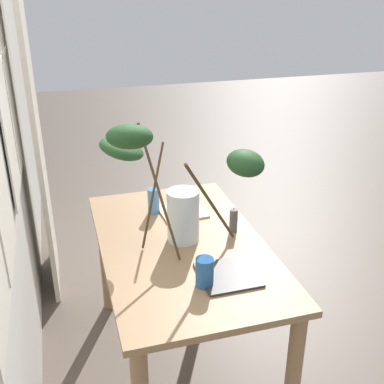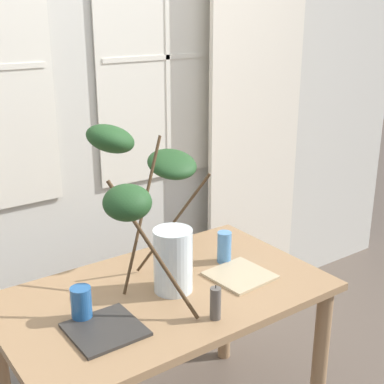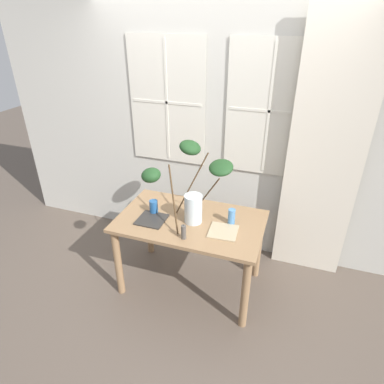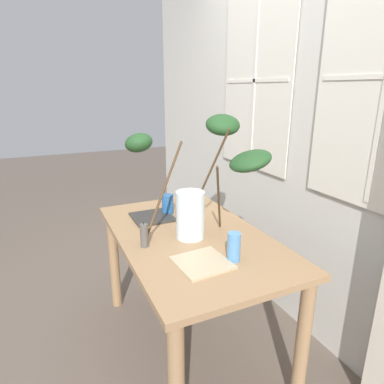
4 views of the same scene
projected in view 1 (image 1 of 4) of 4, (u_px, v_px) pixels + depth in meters
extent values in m
plane|color=brown|center=(183.00, 360.00, 2.63)|extent=(14.00, 14.00, 0.00)
cube|color=silver|center=(0.00, 57.00, 2.22)|extent=(0.80, 0.01, 1.25)
cube|color=silver|center=(1.00, 57.00, 2.23)|extent=(0.02, 0.01, 1.18)
cube|color=silver|center=(1.00, 57.00, 2.23)|extent=(0.73, 0.01, 0.02)
cube|color=silver|center=(32.00, 100.00, 2.86)|extent=(0.66, 0.03, 2.50)
cube|color=#93704C|center=(182.00, 246.00, 2.32)|extent=(1.30, 0.78, 0.03)
cylinder|color=#93704C|center=(293.00, 378.00, 2.05)|extent=(0.07, 0.07, 0.72)
cylinder|color=#93704C|center=(208.00, 243.00, 3.08)|extent=(0.07, 0.07, 0.72)
cylinder|color=#93704C|center=(105.00, 259.00, 2.91)|extent=(0.07, 0.07, 0.72)
cylinder|color=silver|center=(183.00, 216.00, 2.30)|extent=(0.16, 0.16, 0.26)
cylinder|color=silver|center=(183.00, 231.00, 2.33)|extent=(0.14, 0.14, 0.08)
cylinder|color=#47331E|center=(211.00, 204.00, 2.14)|extent=(0.20, 0.31, 0.49)
ellipsoid|color=#1E421E|center=(246.00, 163.00, 1.94)|extent=(0.22, 0.23, 0.15)
cylinder|color=#47331E|center=(159.00, 192.00, 2.14)|extent=(0.27, 0.13, 0.58)
ellipsoid|color=#1E421E|center=(130.00, 137.00, 1.94)|extent=(0.28, 0.27, 0.18)
cylinder|color=#47331E|center=(153.00, 194.00, 2.30)|extent=(0.27, 0.18, 0.44)
ellipsoid|color=#1E421E|center=(122.00, 149.00, 2.25)|extent=(0.30, 0.31, 0.17)
cylinder|color=#235693|center=(206.00, 272.00, 1.98)|extent=(0.08, 0.08, 0.13)
cylinder|color=#4C84BC|center=(154.00, 201.00, 2.58)|extent=(0.06, 0.06, 0.14)
cube|color=#2D2B28|center=(228.00, 275.00, 2.06)|extent=(0.24, 0.24, 0.01)
cube|color=tan|center=(182.00, 211.00, 2.62)|extent=(0.25, 0.25, 0.01)
cylinder|color=#514C47|center=(233.00, 221.00, 2.40)|extent=(0.04, 0.04, 0.12)
cylinder|color=black|center=(234.00, 208.00, 2.37)|extent=(0.00, 0.00, 0.01)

